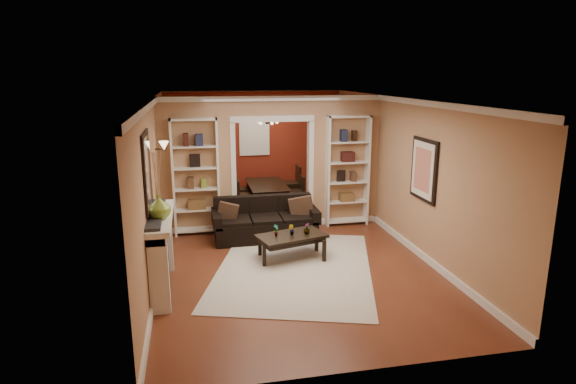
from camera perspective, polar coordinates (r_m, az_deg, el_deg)
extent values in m
plane|color=brown|center=(9.05, -0.52, -6.34)|extent=(8.00, 8.00, 0.00)
plane|color=white|center=(8.50, -0.56, 11.01)|extent=(8.00, 8.00, 0.00)
plane|color=tan|center=(12.57, -4.04, 5.73)|extent=(8.00, 0.00, 8.00)
plane|color=tan|center=(4.96, 8.39, -7.30)|extent=(8.00, 0.00, 8.00)
plane|color=tan|center=(8.54, -15.52, 1.37)|extent=(0.00, 8.00, 8.00)
plane|color=tan|center=(9.36, 13.13, 2.57)|extent=(0.00, 8.00, 8.00)
cube|color=tan|center=(9.83, -1.87, 3.47)|extent=(4.50, 0.15, 2.70)
cube|color=maroon|center=(12.54, -4.02, 5.57)|extent=(4.44, 0.04, 2.64)
cube|color=#8CA5CC|center=(12.47, -4.01, 6.59)|extent=(0.78, 0.03, 0.98)
cube|color=beige|center=(8.03, 0.76, -9.00)|extent=(3.37, 4.03, 0.01)
cube|color=black|center=(9.30, -2.71, -3.22)|extent=(2.02, 0.87, 0.79)
cube|color=#4F3421|center=(9.15, -7.15, -2.44)|extent=(0.39, 0.20, 0.37)
cube|color=#4F3421|center=(9.35, 1.64, -1.73)|extent=(0.47, 0.26, 0.45)
cube|color=black|center=(8.35, 0.41, -6.50)|extent=(1.28, 0.92, 0.44)
imported|color=#336626|center=(8.20, -1.43, -4.53)|extent=(0.13, 0.13, 0.20)
imported|color=#336626|center=(8.25, 0.41, -4.51)|extent=(0.12, 0.12, 0.18)
imported|color=#336626|center=(8.30, 2.23, -4.34)|extent=(0.11, 0.11, 0.19)
cube|color=white|center=(9.57, -10.88, 1.71)|extent=(0.90, 0.30, 2.30)
cube|color=white|center=(10.08, 7.03, 2.47)|extent=(0.90, 0.30, 2.30)
cube|color=white|center=(7.31, -14.61, -6.99)|extent=(0.32, 1.70, 1.16)
imported|color=olive|center=(6.89, -15.07, -1.72)|extent=(0.42, 0.42, 0.34)
cube|color=silver|center=(6.99, -16.36, 2.37)|extent=(0.03, 0.95, 1.10)
cube|color=#FFE0A5|center=(8.99, -14.86, 5.13)|extent=(0.18, 0.18, 0.22)
cube|color=black|center=(8.42, 15.75, 2.56)|extent=(0.04, 0.85, 1.05)
imported|color=black|center=(11.56, -2.36, -0.37)|extent=(1.60, 0.89, 0.56)
cube|color=black|center=(11.18, -4.90, -0.38)|extent=(0.48, 0.48, 0.77)
cube|color=black|center=(11.34, 0.62, -0.01)|extent=(0.46, 0.46, 0.80)
cube|color=black|center=(11.76, -5.24, 0.30)|extent=(0.46, 0.46, 0.75)
cube|color=black|center=(11.90, 0.02, 1.00)|extent=(0.56, 0.56, 0.94)
cube|color=#352518|center=(11.21, -3.21, 8.20)|extent=(0.50, 0.50, 0.30)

